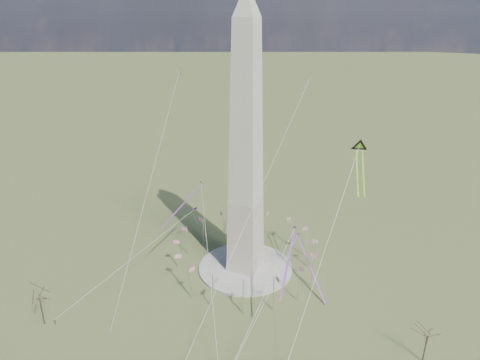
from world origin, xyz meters
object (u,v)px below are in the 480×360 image
at_px(person_west, 55,322).
at_px(washington_monument, 246,150).
at_px(tree_near, 428,334).
at_px(kite_delta_black, 360,150).

bearing_deg(person_west, washington_monument, -113.83).
distance_m(washington_monument, person_west, 83.11).
relative_size(tree_near, person_west, 9.11).
bearing_deg(tree_near, person_west, -163.08).
relative_size(washington_monument, person_west, 67.98).
height_order(washington_monument, tree_near, washington_monument).
bearing_deg(kite_delta_black, tree_near, 121.19).
distance_m(washington_monument, kite_delta_black, 37.84).
bearing_deg(washington_monument, person_west, -127.96).
xyz_separation_m(washington_monument, person_west, (-42.07, -53.93, -47.22)).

